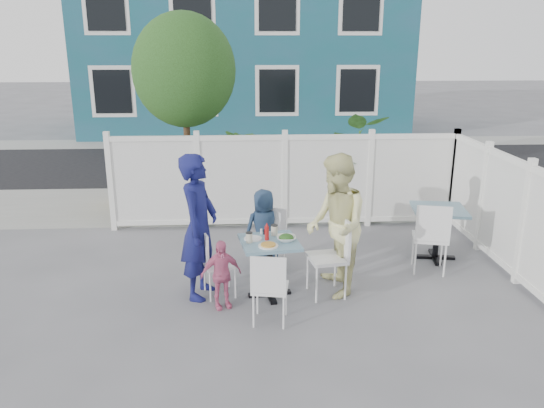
{
  "coord_description": "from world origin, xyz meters",
  "views": [
    {
      "loc": [
        -0.57,
        -6.25,
        3.03
      ],
      "look_at": [
        -0.23,
        0.2,
        1.08
      ],
      "focal_mm": 35.0,
      "sensor_mm": 36.0,
      "label": 1
    }
  ],
  "objects_px": {
    "chair_near": "(269,284)",
    "chair_left": "(213,258)",
    "utility_cabinet": "(140,174)",
    "main_table": "(270,253)",
    "toddler": "(221,274)",
    "woman": "(336,226)",
    "spare_table": "(438,220)",
    "chair_back": "(271,234)",
    "boy": "(264,229)",
    "chair_right": "(334,250)",
    "man": "(199,227)"
  },
  "relations": [
    {
      "from": "chair_back",
      "to": "woman",
      "type": "relative_size",
      "value": 0.48
    },
    {
      "from": "man",
      "to": "woman",
      "type": "xyz_separation_m",
      "value": [
        1.68,
        -0.02,
        -0.01
      ]
    },
    {
      "from": "utility_cabinet",
      "to": "toddler",
      "type": "distance_m",
      "value": 4.81
    },
    {
      "from": "chair_near",
      "to": "boy",
      "type": "distance_m",
      "value": 1.65
    },
    {
      "from": "utility_cabinet",
      "to": "woman",
      "type": "bearing_deg",
      "value": -60.98
    },
    {
      "from": "spare_table",
      "to": "chair_left",
      "type": "height_order",
      "value": "chair_left"
    },
    {
      "from": "chair_near",
      "to": "man",
      "type": "xyz_separation_m",
      "value": [
        -0.82,
        0.8,
        0.4
      ]
    },
    {
      "from": "man",
      "to": "toddler",
      "type": "relative_size",
      "value": 2.13
    },
    {
      "from": "woman",
      "to": "main_table",
      "type": "bearing_deg",
      "value": -89.08
    },
    {
      "from": "utility_cabinet",
      "to": "main_table",
      "type": "xyz_separation_m",
      "value": [
        2.34,
        -4.2,
        -0.03
      ]
    },
    {
      "from": "spare_table",
      "to": "utility_cabinet",
      "type": "bearing_deg",
      "value": 147.09
    },
    {
      "from": "chair_back",
      "to": "utility_cabinet",
      "type": "bearing_deg",
      "value": -30.51
    },
    {
      "from": "main_table",
      "to": "chair_near",
      "type": "height_order",
      "value": "chair_near"
    },
    {
      "from": "main_table",
      "to": "chair_back",
      "type": "xyz_separation_m",
      "value": [
        0.06,
        0.86,
        -0.07
      ]
    },
    {
      "from": "chair_back",
      "to": "man",
      "type": "xyz_separation_m",
      "value": [
        -0.91,
        -0.79,
        0.4
      ]
    },
    {
      "from": "chair_back",
      "to": "boy",
      "type": "distance_m",
      "value": 0.13
    },
    {
      "from": "spare_table",
      "to": "chair_left",
      "type": "bearing_deg",
      "value": -162.19
    },
    {
      "from": "chair_left",
      "to": "boy",
      "type": "height_order",
      "value": "boy"
    },
    {
      "from": "utility_cabinet",
      "to": "man",
      "type": "xyz_separation_m",
      "value": [
        1.49,
        -4.13,
        0.31
      ]
    },
    {
      "from": "chair_back",
      "to": "woman",
      "type": "distance_m",
      "value": 1.18
    },
    {
      "from": "main_table",
      "to": "chair_right",
      "type": "height_order",
      "value": "chair_right"
    },
    {
      "from": "main_table",
      "to": "man",
      "type": "distance_m",
      "value": 0.92
    },
    {
      "from": "spare_table",
      "to": "toddler",
      "type": "bearing_deg",
      "value": -156.42
    },
    {
      "from": "chair_near",
      "to": "chair_left",
      "type": "bearing_deg",
      "value": 139.87
    },
    {
      "from": "chair_back",
      "to": "chair_near",
      "type": "height_order",
      "value": "same"
    },
    {
      "from": "chair_left",
      "to": "man",
      "type": "bearing_deg",
      "value": -115.8
    },
    {
      "from": "utility_cabinet",
      "to": "chair_left",
      "type": "bearing_deg",
      "value": -76.72
    },
    {
      "from": "man",
      "to": "toddler",
      "type": "xyz_separation_m",
      "value": [
        0.27,
        -0.35,
        -0.48
      ]
    },
    {
      "from": "woman",
      "to": "chair_right",
      "type": "bearing_deg",
      "value": -29.72
    },
    {
      "from": "toddler",
      "to": "woman",
      "type": "bearing_deg",
      "value": -5.99
    },
    {
      "from": "chair_near",
      "to": "main_table",
      "type": "bearing_deg",
      "value": 96.4
    },
    {
      "from": "main_table",
      "to": "toddler",
      "type": "bearing_deg",
      "value": -154.55
    },
    {
      "from": "main_table",
      "to": "chair_back",
      "type": "distance_m",
      "value": 0.86
    },
    {
      "from": "chair_right",
      "to": "chair_back",
      "type": "distance_m",
      "value": 1.13
    },
    {
      "from": "man",
      "to": "toddler",
      "type": "bearing_deg",
      "value": -128.51
    },
    {
      "from": "spare_table",
      "to": "man",
      "type": "distance_m",
      "value": 3.51
    },
    {
      "from": "main_table",
      "to": "spare_table",
      "type": "height_order",
      "value": "spare_table"
    },
    {
      "from": "toddler",
      "to": "chair_back",
      "type": "bearing_deg",
      "value": 41.24
    },
    {
      "from": "man",
      "to": "chair_right",
      "type": "bearing_deg",
      "value": -78.15
    },
    {
      "from": "chair_near",
      "to": "man",
      "type": "relative_size",
      "value": 0.47
    },
    {
      "from": "chair_right",
      "to": "boy",
      "type": "height_order",
      "value": "boy"
    },
    {
      "from": "chair_near",
      "to": "boy",
      "type": "relative_size",
      "value": 0.76
    },
    {
      "from": "utility_cabinet",
      "to": "toddler",
      "type": "height_order",
      "value": "utility_cabinet"
    },
    {
      "from": "chair_right",
      "to": "chair_near",
      "type": "distance_m",
      "value": 1.12
    },
    {
      "from": "chair_back",
      "to": "man",
      "type": "height_order",
      "value": "man"
    },
    {
      "from": "boy",
      "to": "man",
      "type": "bearing_deg",
      "value": 30.31
    },
    {
      "from": "chair_back",
      "to": "chair_near",
      "type": "distance_m",
      "value": 1.59
    },
    {
      "from": "chair_right",
      "to": "spare_table",
      "type": "bearing_deg",
      "value": -67.34
    },
    {
      "from": "man",
      "to": "chair_back",
      "type": "bearing_deg",
      "value": -35.01
    },
    {
      "from": "chair_left",
      "to": "chair_near",
      "type": "height_order",
      "value": "same"
    }
  ]
}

